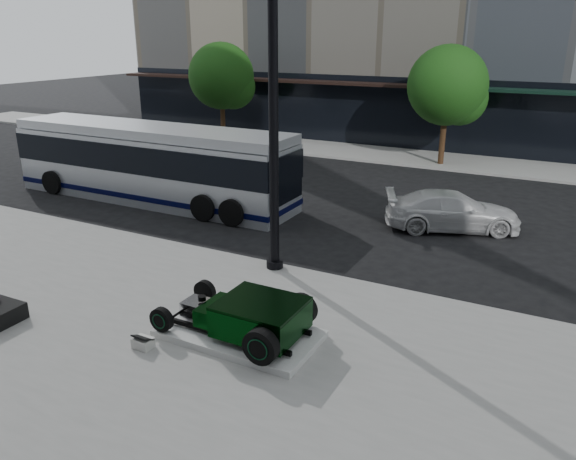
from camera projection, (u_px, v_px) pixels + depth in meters
The scene contains 10 objects.
ground at pixel (309, 245), 17.66m from camera, with size 120.00×120.00×0.00m, color black.
sidewalk_near at pixel (21, 450), 8.89m from camera, with size 70.00×17.00×0.12m, color gray.
sidewalk_far at pixel (426, 159), 29.31m from camera, with size 70.00×4.00×0.12m, color gray.
street_trees at pixel (451, 89), 26.80m from camera, with size 29.80×3.80×5.70m.
display_plinth at pixel (239, 334), 12.07m from camera, with size 3.40×1.80×0.15m, color silver.
hot_rod at pixel (252, 316), 11.76m from camera, with size 3.22×2.00×0.81m.
info_plaque at pixel (143, 342), 11.64m from camera, with size 0.40×0.31×0.31m.
lamppost at pixel (274, 127), 14.37m from camera, with size 0.46×0.46×8.43m.
transit_bus at pixel (151, 163), 21.98m from camera, with size 12.12×2.88×2.92m.
white_sedan at pixel (452, 211), 18.85m from camera, with size 1.80×4.44×1.29m, color silver.
Camera 1 is at (7.13, -14.90, 6.32)m, focal length 35.00 mm.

